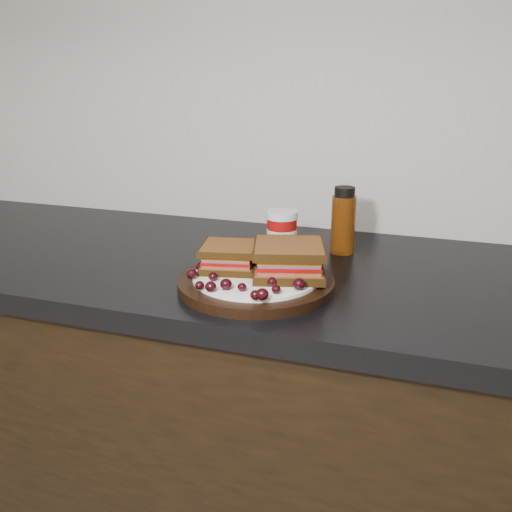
{
  "coord_description": "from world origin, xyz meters",
  "views": [
    {
      "loc": [
        0.45,
        0.67,
        1.27
      ],
      "look_at": [
        0.14,
        1.57,
        0.96
      ],
      "focal_mm": 40.0,
      "sensor_mm": 36.0,
      "label": 1
    }
  ],
  "objects": [
    {
      "name": "oil_bottle",
      "position": [
        0.25,
        1.82,
        0.97
      ],
      "size": [
        0.06,
        0.06,
        0.14
      ],
      "primitive_type": "cylinder",
      "rotation": [
        0.0,
        0.0,
        0.11
      ],
      "color": "#492107",
      "rests_on": "countertop"
    },
    {
      "name": "grape_15",
      "position": [
        0.11,
        1.6,
        0.93
      ],
      "size": [
        0.02,
        0.02,
        0.02
      ],
      "primitive_type": "ellipsoid",
      "color": "black",
      "rests_on": "plate"
    },
    {
      "name": "grape_7",
      "position": [
        0.19,
        1.46,
        0.93
      ],
      "size": [
        0.02,
        0.02,
        0.02
      ],
      "primitive_type": "ellipsoid",
      "color": "black",
      "rests_on": "plate"
    },
    {
      "name": "plate",
      "position": [
        0.14,
        1.57,
        0.91
      ],
      "size": [
        0.28,
        0.28,
        0.02
      ],
      "primitive_type": "cylinder",
      "color": "black",
      "rests_on": "countertop"
    },
    {
      "name": "grape_8",
      "position": [
        0.2,
        1.5,
        0.93
      ],
      "size": [
        0.02,
        0.02,
        0.01
      ],
      "primitive_type": "ellipsoid",
      "color": "black",
      "rests_on": "plate"
    },
    {
      "name": "grape_3",
      "position": [
        0.1,
        1.47,
        0.93
      ],
      "size": [
        0.02,
        0.02,
        0.02
      ],
      "primitive_type": "ellipsoid",
      "color": "black",
      "rests_on": "plate"
    },
    {
      "name": "wall_back",
      "position": [
        0.0,
        2.0,
        1.35
      ],
      "size": [
        4.0,
        0.01,
        2.7
      ],
      "primitive_type": "cube",
      "color": "beige",
      "rests_on": "ground_plane"
    },
    {
      "name": "base_cabinets",
      "position": [
        0.0,
        1.7,
        0.43
      ],
      "size": [
        3.96,
        0.58,
        0.86
      ],
      "primitive_type": "cube",
      "color": "black",
      "rests_on": "ground_plane"
    },
    {
      "name": "grape_0",
      "position": [
        0.04,
        1.52,
        0.93
      ],
      "size": [
        0.02,
        0.02,
        0.02
      ],
      "primitive_type": "ellipsoid",
      "color": "black",
      "rests_on": "plate"
    },
    {
      "name": "grape_17",
      "position": [
        0.08,
        1.59,
        0.93
      ],
      "size": [
        0.02,
        0.02,
        0.02
      ],
      "primitive_type": "ellipsoid",
      "color": "black",
      "rests_on": "plate"
    },
    {
      "name": "grape_22",
      "position": [
        0.07,
        1.57,
        0.93
      ],
      "size": [
        0.01,
        0.01,
        0.01
      ],
      "primitive_type": "ellipsoid",
      "color": "black",
      "rests_on": "plate"
    },
    {
      "name": "grape_10",
      "position": [
        0.23,
        1.53,
        0.93
      ],
      "size": [
        0.02,
        0.02,
        0.02
      ],
      "primitive_type": "ellipsoid",
      "color": "black",
      "rests_on": "plate"
    },
    {
      "name": "grape_19",
      "position": [
        0.04,
        1.55,
        0.93
      ],
      "size": [
        0.02,
        0.02,
        0.02
      ],
      "primitive_type": "ellipsoid",
      "color": "black",
      "rests_on": "plate"
    },
    {
      "name": "grape_6",
      "position": [
        0.18,
        1.46,
        0.93
      ],
      "size": [
        0.02,
        0.02,
        0.02
      ],
      "primitive_type": "ellipsoid",
      "color": "black",
      "rests_on": "plate"
    },
    {
      "name": "grape_14",
      "position": [
        0.2,
        1.62,
        0.93
      ],
      "size": [
        0.02,
        0.02,
        0.02
      ],
      "primitive_type": "ellipsoid",
      "color": "black",
      "rests_on": "plate"
    },
    {
      "name": "grape_12",
      "position": [
        0.22,
        1.57,
        0.93
      ],
      "size": [
        0.02,
        0.02,
        0.02
      ],
      "primitive_type": "ellipsoid",
      "color": "black",
      "rests_on": "plate"
    },
    {
      "name": "grape_16",
      "position": [
        0.08,
        1.61,
        0.93
      ],
      "size": [
        0.02,
        0.02,
        0.01
      ],
      "primitive_type": "ellipsoid",
      "color": "black",
      "rests_on": "plate"
    },
    {
      "name": "sandwich_right",
      "position": [
        0.2,
        1.59,
        0.95
      ],
      "size": [
        0.15,
        0.15,
        0.06
      ],
      "primitive_type": null,
      "rotation": [
        0.0,
        0.0,
        0.29
      ],
      "color": "brown",
      "rests_on": "plate"
    },
    {
      "name": "grape_9",
      "position": [
        0.19,
        1.53,
        0.93
      ],
      "size": [
        0.02,
        0.02,
        0.02
      ],
      "primitive_type": "ellipsoid",
      "color": "black",
      "rests_on": "plate"
    },
    {
      "name": "grape_21",
      "position": [
        0.08,
        1.58,
        0.93
      ],
      "size": [
        0.01,
        0.01,
        0.01
      ],
      "primitive_type": "ellipsoid",
      "color": "black",
      "rests_on": "plate"
    },
    {
      "name": "grape_4",
      "position": [
        0.12,
        1.49,
        0.93
      ],
      "size": [
        0.02,
        0.02,
        0.02
      ],
      "primitive_type": "ellipsoid",
      "color": "black",
      "rests_on": "plate"
    },
    {
      "name": "grape_18",
      "position": [
        0.06,
        1.57,
        0.93
      ],
      "size": [
        0.02,
        0.02,
        0.02
      ],
      "primitive_type": "ellipsoid",
      "color": "black",
      "rests_on": "plate"
    },
    {
      "name": "grape_2",
      "position": [
        0.08,
        1.47,
        0.93
      ],
      "size": [
        0.02,
        0.02,
        0.01
      ],
      "primitive_type": "ellipsoid",
      "color": "black",
      "rests_on": "plate"
    },
    {
      "name": "grape_20",
      "position": [
        0.09,
        1.59,
        0.93
      ],
      "size": [
        0.02,
        0.02,
        0.01
      ],
      "primitive_type": "ellipsoid",
      "color": "black",
      "rests_on": "plate"
    },
    {
      "name": "grape_5",
      "position": [
        0.14,
        1.49,
        0.93
      ],
      "size": [
        0.02,
        0.02,
        0.01
      ],
      "primitive_type": "ellipsoid",
      "color": "black",
      "rests_on": "plate"
    },
    {
      "name": "sandwich_left",
      "position": [
        0.08,
        1.59,
        0.95
      ],
      "size": [
        0.12,
        0.12,
        0.05
      ],
      "primitive_type": null,
      "rotation": [
        0.0,
        0.0,
        0.21
      ],
      "color": "brown",
      "rests_on": "plate"
    },
    {
      "name": "grape_13",
      "position": [
        0.23,
        1.61,
        0.93
      ],
      "size": [
        0.02,
        0.02,
        0.02
      ],
      "primitive_type": "ellipsoid",
      "color": "black",
      "rests_on": "plate"
    },
    {
      "name": "grape_11",
      "position": [
        0.22,
        1.55,
        0.93
      ],
      "size": [
        0.02,
        0.02,
        0.02
      ],
      "primitive_type": "ellipsoid",
      "color": "black",
      "rests_on": "plate"
    },
    {
      "name": "countertop",
      "position": [
        0.0,
        1.7,
        0.88
      ],
      "size": [
        3.98,
        0.6,
        0.04
      ],
      "primitive_type": "cube",
      "color": "black",
      "rests_on": "base_cabinets"
    },
    {
      "name": "grape_1",
      "position": [
        0.08,
        1.52,
        0.93
      ],
      "size": [
        0.02,
        0.02,
        0.02
      ],
      "primitive_type": "ellipsoid",
      "color": "black",
      "rests_on": "plate"
    },
    {
      "name": "condiment_jar",
      "position": [
        0.13,
        1.76,
        0.95
      ],
      "size": [
        0.07,
        0.07,
        0.1
      ],
      "primitive_type": "cylinder",
      "rotation": [
        0.0,
        0.0,
        -0.03
      ],
      "color": "maroon",
      "rests_on": "countertop"
    }
  ]
}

